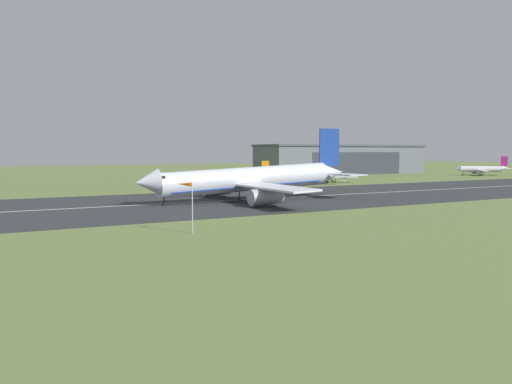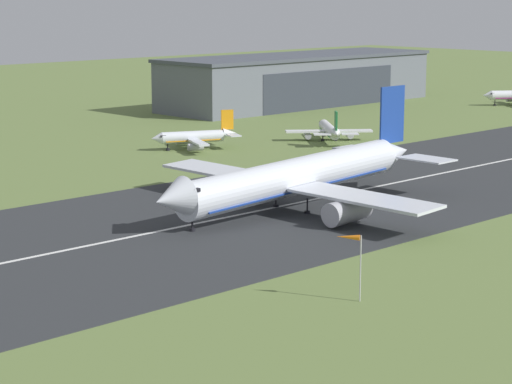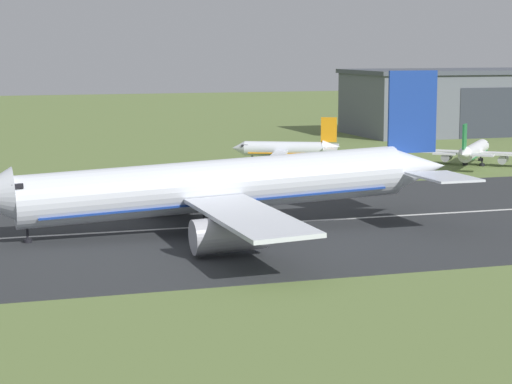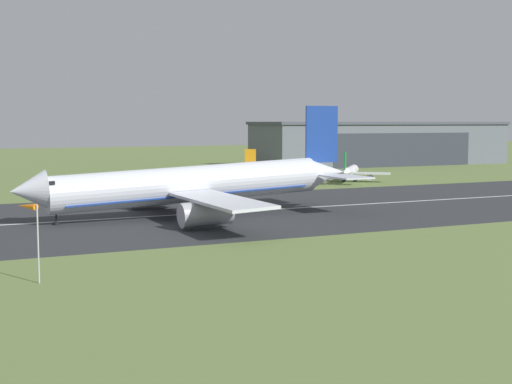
% 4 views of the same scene
% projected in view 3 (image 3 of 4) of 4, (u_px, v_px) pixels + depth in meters
% --- Properties ---
extents(runway_strip, '(478.27, 52.84, 0.06)m').
position_uv_depth(runway_strip, '(361.00, 218.00, 113.05)').
color(runway_strip, '#2B2D30').
rests_on(runway_strip, ground_plane).
extents(runway_centreline, '(430.44, 0.70, 0.01)m').
position_uv_depth(runway_centreline, '(361.00, 218.00, 113.04)').
color(runway_centreline, silver).
rests_on(runway_centreline, runway_strip).
extents(airplane_landing, '(52.44, 50.90, 16.71)m').
position_uv_depth(airplane_landing, '(218.00, 187.00, 104.25)').
color(airplane_landing, silver).
rests_on(airplane_landing, ground_plane).
extents(airplane_parked_east, '(18.67, 19.99, 7.48)m').
position_uv_depth(airplane_parked_east, '(474.00, 151.00, 162.06)').
color(airplane_parked_east, white).
rests_on(airplane_parked_east, ground_plane).
extents(airplane_parked_far_east, '(18.43, 18.22, 7.83)m').
position_uv_depth(airplane_parked_far_east, '(285.00, 149.00, 163.97)').
color(airplane_parked_far_east, silver).
rests_on(airplane_parked_far_east, ground_plane).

